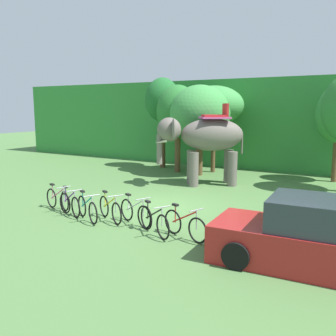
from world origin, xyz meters
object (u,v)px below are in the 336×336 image
Objects in this scene: bike_teal at (87,209)px; parked_car at (309,239)px; tree_right at (162,101)px; bike_black at (154,221)px; elephant at (205,138)px; bike_yellow at (110,209)px; bike_purple at (70,203)px; tree_far_left at (178,112)px; bike_white at (135,212)px; tree_center_right at (200,114)px; bike_pink at (58,200)px; bike_red at (185,225)px; tree_center_left at (214,106)px.

bike_teal is 0.36× the size of parked_car.
tree_right reaches higher than bike_black.
bike_teal is (-0.89, -7.00, -1.82)m from elephant.
parked_car is at bearing -4.35° from bike_yellow.
elephant is at bearing 103.50° from bike_black.
bike_purple is at bearing -76.25° from tree_right.
tree_far_left is at bearing 115.25° from bike_black.
parked_car is (5.19, -0.55, 0.26)m from bike_white.
parked_car is (5.88, -7.13, -1.55)m from elephant.
bike_pink is at bearing -98.27° from tree_center_right.
tree_center_right is at bearing 81.73° from bike_pink.
tree_far_left reaches higher than bike_pink.
parked_car is (6.77, -0.12, 0.26)m from bike_teal.
tree_center_right is 2.88× the size of bike_pink.
elephant is at bearing 110.63° from bike_red.
parked_car is (6.93, -10.53, -3.05)m from tree_center_left.
tree_far_left is 10.06m from bike_teal.
bike_teal and bike_white have the same top height.
elephant is at bearing 74.66° from bike_purple.
bike_red is at bearing 176.02° from parked_car.
bike_yellow is at bearing 168.66° from bike_black.
tree_right is 3.28× the size of bike_red.
tree_center_right is 12.02m from parked_car.
bike_black is at bearing -5.27° from bike_pink.
parked_car is (8.46, -0.47, 0.26)m from bike_pink.
bike_yellow is at bearing 4.38° from bike_purple.
bike_white and bike_red have the same top height.
tree_far_left is 3.06× the size of bike_purple.
tree_center_left is (1.73, 0.98, 0.35)m from tree_far_left.
tree_far_left is 3.85m from elephant.
tree_right is 1.97m from tree_far_left.
tree_center_left is at bearing 81.36° from bike_pink.
bike_red is (3.48, 0.10, 0.00)m from bike_teal.
bike_pink is 4.28m from bike_black.
tree_center_right is at bearing 96.90° from bike_yellow.
tree_right is 1.11× the size of tree_far_left.
bike_pink is (-2.57, -6.65, -1.82)m from elephant.
tree_center_left reaches higher than bike_white.
tree_center_right reaches higher than bike_yellow.
tree_far_left is at bearing 132.20° from parked_car.
tree_far_left is (1.58, -0.99, -0.63)m from tree_right.
elephant reaches higher than parked_car.
bike_teal is at bearing -165.01° from bike_white.
tree_far_left is 3.14× the size of bike_yellow.
tree_center_right is at bearing 127.74° from parked_car.
bike_teal is (0.16, -10.41, -3.31)m from tree_center_left.
elephant reaches higher than bike_red.
tree_right is 1.24× the size of parked_car.
tree_center_left is at bearing 99.89° from bike_white.
elephant reaches higher than bike_teal.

